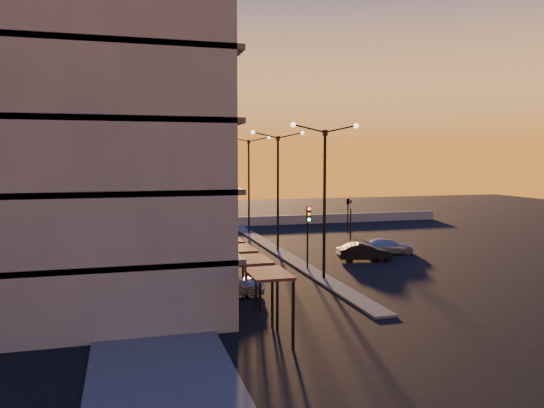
{
  "coord_description": "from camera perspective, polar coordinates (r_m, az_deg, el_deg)",
  "views": [
    {
      "loc": [
        -11.61,
        -29.71,
        7.49
      ],
      "look_at": [
        -1.92,
        4.87,
        4.28
      ],
      "focal_mm": 35.0,
      "sensor_mm": 36.0,
      "label": 1
    }
  ],
  "objects": [
    {
      "name": "car_wagon",
      "position": [
        41.95,
        12.39,
        -4.47
      ],
      "size": [
        4.22,
        1.99,
        1.19
      ],
      "primitive_type": "imported",
      "rotation": [
        0.0,
        0.0,
        1.49
      ],
      "color": "#ADAFB5",
      "rests_on": "ground"
    },
    {
      "name": "signal_east_a",
      "position": [
        48.23,
        8.45,
        -1.56
      ],
      "size": [
        0.13,
        0.16,
        3.6
      ],
      "color": "black",
      "rests_on": "ground"
    },
    {
      "name": "sidewalk_west",
      "position": [
        34.54,
        -13.56,
        -7.45
      ],
      "size": [
        5.0,
        40.0,
        0.12
      ],
      "primitive_type": "cube",
      "color": "#494947",
      "rests_on": "ground"
    },
    {
      "name": "car_sedan",
      "position": [
        38.96,
        9.89,
        -5.1
      ],
      "size": [
        4.02,
        2.09,
        1.26
      ],
      "primitive_type": "imported",
      "rotation": [
        0.0,
        0.0,
        1.36
      ],
      "color": "black",
      "rests_on": "ground"
    },
    {
      "name": "signal_east_b",
      "position": [
        52.35,
        8.18,
        0.25
      ],
      "size": [
        0.42,
        1.99,
        3.6
      ],
      "color": "black",
      "rests_on": "ground"
    },
    {
      "name": "streetlamp_far",
      "position": [
        51.08,
        -2.51,
        2.98
      ],
      "size": [
        4.32,
        0.32,
        9.51
      ],
      "color": "black",
      "rests_on": "ground"
    },
    {
      "name": "ground",
      "position": [
        32.76,
        5.59,
        -8.13
      ],
      "size": [
        120.0,
        120.0,
        0.0
      ],
      "primitive_type": "plane",
      "color": "black",
      "rests_on": "ground"
    },
    {
      "name": "building",
      "position": [
        30.16,
        -20.6,
        13.22
      ],
      "size": [
        14.35,
        17.08,
        25.0
      ],
      "color": "slate",
      "rests_on": "ground"
    },
    {
      "name": "car_hatchback",
      "position": [
        28.97,
        -5.12,
        -8.35
      ],
      "size": [
        4.62,
        2.33,
        1.51
      ],
      "primitive_type": "imported",
      "rotation": [
        0.0,
        0.0,
        1.44
      ],
      "color": "#B1B4BA",
      "rests_on": "ground"
    },
    {
      "name": "streetlamp_near",
      "position": [
        31.95,
        5.68,
        1.68
      ],
      "size": [
        4.32,
        0.32,
        9.51
      ],
      "color": "black",
      "rests_on": "ground"
    },
    {
      "name": "parapet",
      "position": [
        57.77,
        -1.92,
        -1.84
      ],
      "size": [
        44.0,
        0.5,
        1.0
      ],
      "primitive_type": "cube",
      "color": "slate",
      "rests_on": "ground"
    },
    {
      "name": "traffic_light_main",
      "position": [
        34.89,
        3.92,
        -2.48
      ],
      "size": [
        0.28,
        0.44,
        4.25
      ],
      "color": "black",
      "rests_on": "ground"
    },
    {
      "name": "median",
      "position": [
        42.03,
        0.63,
        -5.07
      ],
      "size": [
        1.2,
        36.0,
        0.12
      ],
      "primitive_type": "cube",
      "color": "#494947",
      "rests_on": "ground"
    },
    {
      "name": "streetlamp_mid",
      "position": [
        41.41,
        0.64,
        2.49
      ],
      "size": [
        4.32,
        0.32,
        9.51
      ],
      "color": "black",
      "rests_on": "ground"
    }
  ]
}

